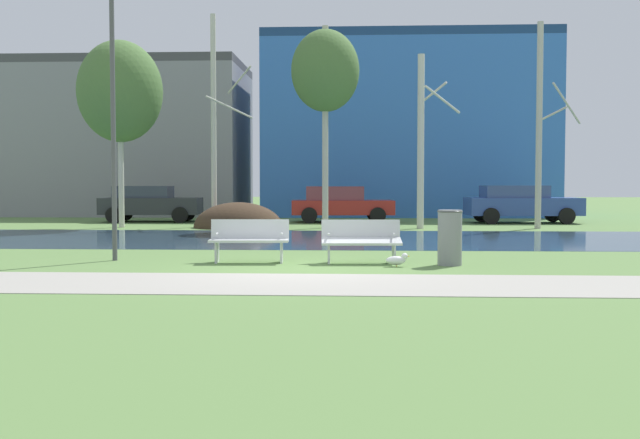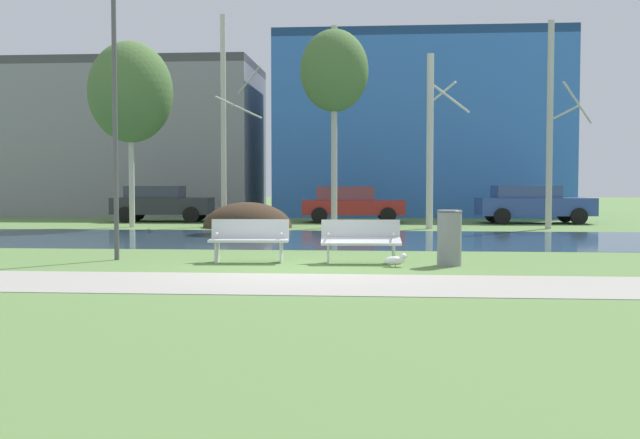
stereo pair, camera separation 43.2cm
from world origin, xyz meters
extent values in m
plane|color=#5B7F42|center=(0.00, 10.00, 0.00)|extent=(120.00, 120.00, 0.00)
cube|color=#9E998E|center=(0.00, -1.90, 0.01)|extent=(60.00, 2.55, 0.01)
cube|color=#2D475B|center=(0.00, 7.74, 0.00)|extent=(80.00, 7.32, 0.01)
ellipsoid|color=#423021|center=(-3.24, 12.94, 0.00)|extent=(3.22, 2.53, 1.84)
cube|color=silver|center=(-1.14, 1.20, 0.45)|extent=(1.62, 0.57, 0.05)
cube|color=silver|center=(-1.15, 1.48, 0.67)|extent=(1.60, 0.17, 0.40)
cube|color=silver|center=(-1.79, 1.22, 0.23)|extent=(0.06, 0.43, 0.45)
cube|color=silver|center=(-0.48, 1.29, 0.23)|extent=(0.06, 0.43, 0.45)
cylinder|color=silver|center=(-1.79, 1.18, 0.59)|extent=(0.06, 0.28, 0.04)
cylinder|color=silver|center=(-0.48, 1.25, 0.59)|extent=(0.06, 0.28, 0.04)
cube|color=silver|center=(1.14, 1.20, 0.45)|extent=(1.62, 0.57, 0.14)
cube|color=silver|center=(1.12, 1.48, 0.67)|extent=(1.60, 0.17, 0.40)
cube|color=silver|center=(0.48, 1.22, 0.23)|extent=(0.06, 0.43, 0.45)
cube|color=silver|center=(1.79, 1.29, 0.23)|extent=(0.06, 0.43, 0.45)
cylinder|color=silver|center=(0.48, 1.18, 0.59)|extent=(0.06, 0.28, 0.04)
cylinder|color=silver|center=(1.79, 1.25, 0.59)|extent=(0.06, 0.28, 0.04)
cylinder|color=gray|center=(2.87, 0.98, 0.54)|extent=(0.47, 0.47, 1.09)
torus|color=#494A4C|center=(2.87, 0.98, 1.06)|extent=(0.50, 0.50, 0.04)
ellipsoid|color=white|center=(1.80, 0.65, 0.12)|extent=(0.38, 0.17, 0.17)
sphere|color=white|center=(1.97, 0.65, 0.21)|extent=(0.12, 0.12, 0.12)
cone|color=gold|center=(2.03, 0.65, 0.21)|extent=(0.07, 0.04, 0.04)
cylinder|color=gold|center=(1.81, 0.62, 0.05)|extent=(0.01, 0.01, 0.10)
cylinder|color=gold|center=(1.81, 0.69, 0.05)|extent=(0.01, 0.01, 0.10)
cylinder|color=#4C4C51|center=(-4.00, 1.53, 2.96)|extent=(0.10, 0.10, 5.91)
cylinder|color=beige|center=(-7.48, 12.90, 3.14)|extent=(0.20, 0.20, 6.27)
ellipsoid|color=#4C7038|center=(-7.48, 12.90, 4.89)|extent=(3.03, 3.03, 3.64)
cylinder|color=beige|center=(-4.26, 13.68, 3.89)|extent=(0.20, 0.20, 7.77)
cylinder|color=beige|center=(-3.39, 14.27, 5.46)|extent=(1.17, 1.66, 0.84)
cylinder|color=beige|center=(-3.53, 12.94, 4.31)|extent=(1.48, 1.44, 0.71)
cylinder|color=#BCB7A8|center=(-0.11, 12.94, 3.58)|extent=(0.22, 0.22, 7.15)
ellipsoid|color=#4C7038|center=(-0.11, 12.94, 5.58)|extent=(2.42, 2.42, 2.90)
cylinder|color=beige|center=(3.25, 12.79, 3.05)|extent=(0.24, 0.24, 6.10)
cylinder|color=beige|center=(3.78, 13.15, 4.85)|extent=(0.75, 1.05, 0.58)
cylinder|color=beige|center=(3.93, 12.09, 4.44)|extent=(1.37, 1.33, 0.84)
cylinder|color=#BCB7A8|center=(7.40, 13.03, 3.62)|extent=(0.22, 0.22, 7.23)
cylinder|color=#BCB7A8|center=(7.95, 13.40, 4.05)|extent=(0.79, 1.11, 0.47)
cylinder|color=#BCB7A8|center=(8.14, 12.26, 4.31)|extent=(1.31, 1.28, 1.31)
cube|color=#282B30|center=(-7.46, 16.77, 0.66)|extent=(4.11, 2.00, 0.68)
cube|color=#2F3648|center=(-7.78, 16.75, 1.24)|extent=(2.34, 1.69, 0.48)
cylinder|color=black|center=(-6.19, 17.73, 0.32)|extent=(0.65, 0.26, 0.64)
cylinder|color=black|center=(-6.09, 15.95, 0.32)|extent=(0.65, 0.26, 0.64)
cylinder|color=black|center=(-8.84, 17.58, 0.32)|extent=(0.65, 0.26, 0.64)
cylinder|color=black|center=(-8.73, 15.80, 0.32)|extent=(0.65, 0.26, 0.64)
cube|color=maroon|center=(0.43, 16.88, 0.61)|extent=(4.22, 2.07, 0.58)
cube|color=brown|center=(0.10, 16.87, 1.18)|extent=(2.40, 1.75, 0.56)
cylinder|color=black|center=(1.73, 17.88, 0.32)|extent=(0.65, 0.26, 0.64)
cylinder|color=black|center=(1.84, 16.04, 0.32)|extent=(0.65, 0.26, 0.64)
cylinder|color=black|center=(-0.98, 17.73, 0.32)|extent=(0.65, 0.26, 0.64)
cylinder|color=black|center=(-0.88, 15.89, 0.32)|extent=(0.65, 0.26, 0.64)
cube|color=#2D4793|center=(7.64, 16.59, 0.67)|extent=(4.55, 2.00, 0.70)
cube|color=#32457F|center=(7.29, 16.57, 1.26)|extent=(2.58, 1.68, 0.49)
cylinder|color=black|center=(9.06, 17.55, 0.32)|extent=(0.65, 0.26, 0.64)
cylinder|color=black|center=(9.16, 15.80, 0.32)|extent=(0.65, 0.26, 0.64)
cylinder|color=black|center=(6.12, 17.38, 0.32)|extent=(0.65, 0.26, 0.64)
cylinder|color=black|center=(6.22, 15.64, 0.32)|extent=(0.65, 0.26, 0.64)
cube|color=gray|center=(-10.94, 23.68, 3.59)|extent=(12.49, 6.62, 7.17)
cube|color=#48484B|center=(-10.94, 23.68, 7.37)|extent=(12.49, 6.62, 0.40)
cube|color=#3870C6|center=(3.43, 24.07, 4.14)|extent=(13.78, 7.16, 8.27)
cube|color=navy|center=(3.43, 24.07, 8.47)|extent=(13.78, 7.16, 0.40)
camera|label=1|loc=(1.08, -13.87, 1.63)|focal=42.29mm
camera|label=2|loc=(1.51, -13.84, 1.63)|focal=42.29mm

